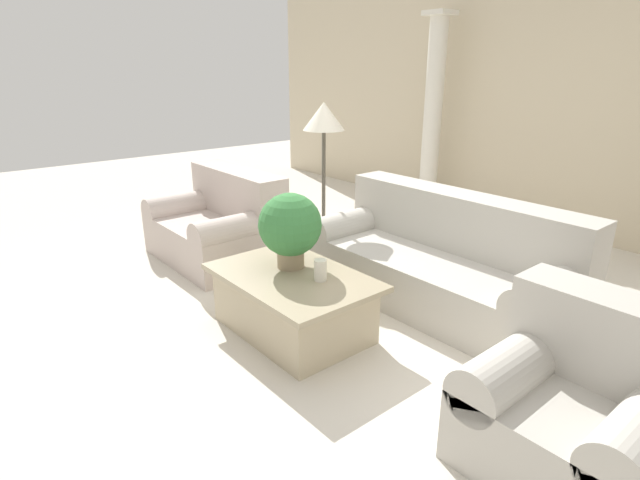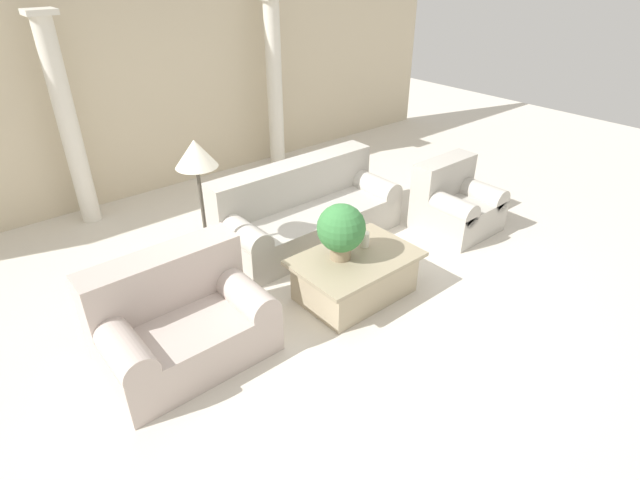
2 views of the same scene
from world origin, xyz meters
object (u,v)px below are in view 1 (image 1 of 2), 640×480
at_px(floor_lamp, 324,126).
at_px(armchair, 579,405).
at_px(sofa_long, 441,262).
at_px(coffee_table, 293,302).
at_px(potted_plant, 290,226).
at_px(loveseat, 219,224).

bearing_deg(floor_lamp, armchair, -16.72).
distance_m(sofa_long, coffee_table, 1.30).
xyz_separation_m(potted_plant, floor_lamp, (-0.86, 1.04, 0.56)).
distance_m(loveseat, floor_lamp, 1.43).
distance_m(loveseat, coffee_table, 1.71).
bearing_deg(floor_lamp, coffee_table, -48.73).
bearing_deg(armchair, sofa_long, 147.38).
bearing_deg(potted_plant, floor_lamp, 129.54).
bearing_deg(floor_lamp, potted_plant, -50.46).
xyz_separation_m(sofa_long, armchair, (1.54, -0.99, 0.00)).
relative_size(loveseat, floor_lamp, 0.87).
bearing_deg(loveseat, floor_lamp, 48.43).
height_order(loveseat, potted_plant, potted_plant).
xyz_separation_m(coffee_table, armchair, (1.90, 0.25, 0.11)).
height_order(floor_lamp, armchair, floor_lamp).
height_order(loveseat, floor_lamp, floor_lamp).
relative_size(coffee_table, floor_lamp, 0.78).
bearing_deg(potted_plant, loveseat, 170.55).
height_order(potted_plant, floor_lamp, floor_lamp).
relative_size(potted_plant, armchair, 0.63).
relative_size(sofa_long, loveseat, 1.64).
xyz_separation_m(sofa_long, floor_lamp, (-1.34, -0.12, 0.98)).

